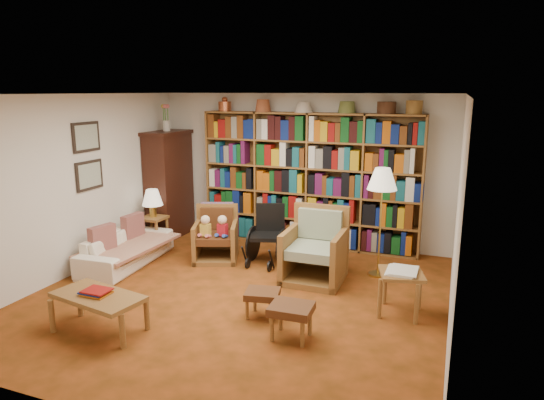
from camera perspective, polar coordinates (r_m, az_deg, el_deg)
The scene contains 23 objects.
floor at distance 6.26m, azimuth -3.99°, elevation -11.22°, with size 5.00×5.00×0.00m, color #994117.
ceiling at distance 5.72m, azimuth -4.38°, elevation 12.31°, with size 5.00×5.00×0.00m, color silver.
wall_back at distance 8.16m, azimuth 3.31°, elevation 3.63°, with size 5.00×5.00×0.00m, color silver.
wall_front at distance 3.85m, azimuth -20.33°, elevation -7.69°, with size 5.00×5.00×0.00m, color silver.
wall_left at distance 7.27m, azimuth -22.32°, elevation 1.57°, with size 5.00×5.00×0.00m, color silver.
wall_right at distance 5.33m, azimuth 20.96°, elevation -2.12°, with size 5.00×5.00×0.00m, color silver.
bookshelf at distance 7.95m, azimuth 4.30°, elevation 2.79°, with size 3.60×0.30×2.42m.
curio_cabinet at distance 8.72m, azimuth -12.01°, elevation 1.99°, with size 0.50×0.95×2.40m.
framed_pictures at distance 7.42m, azimuth -20.86°, elevation 4.83°, with size 0.03×0.52×0.97m.
sofa at distance 7.57m, azimuth -16.74°, elevation -5.45°, with size 0.66×1.68×0.49m, color white.
sofa_throw at distance 7.53m, azimuth -16.46°, elevation -5.11°, with size 0.82×1.53×0.04m, color beige.
cushion_left at distance 7.86m, azimuth -16.04°, elevation -3.19°, with size 0.13×0.40×0.40m, color maroon.
cushion_right at distance 7.34m, azimuth -19.31°, elevation -4.55°, with size 0.13×0.40×0.40m, color maroon.
side_table_lamp at distance 8.25m, azimuth -13.73°, elevation -2.83°, with size 0.39×0.39×0.51m.
table_lamp at distance 8.15m, azimuth -13.90°, elevation 0.19°, with size 0.34×0.34×0.46m.
armchair_leather at distance 7.53m, azimuth -6.36°, elevation -4.32°, with size 0.88×0.88×0.83m.
armchair_sage at distance 6.73m, azimuth 5.23°, elevation -6.07°, with size 0.80×0.83×0.99m.
wheelchair at distance 7.28m, azimuth -0.55°, elevation -4.31°, with size 0.54×0.71×0.88m.
floor_lamp at distance 6.71m, azimuth 12.84°, elevation 1.92°, with size 0.40×0.40×1.53m.
side_table_papers at distance 5.82m, azimuth 14.95°, elevation -8.95°, with size 0.59×0.59×0.54m.
footstool_a at distance 5.61m, azimuth -1.13°, elevation -11.19°, with size 0.44×0.39×0.32m.
footstool_b at distance 5.16m, azimuth 2.28°, elevation -12.94°, with size 0.45×0.39×0.37m.
coffee_table at distance 5.59m, azimuth -19.77°, elevation -10.92°, with size 1.08×0.67×0.47m.
Camera 1 is at (2.45, -5.17, 2.54)m, focal length 32.00 mm.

